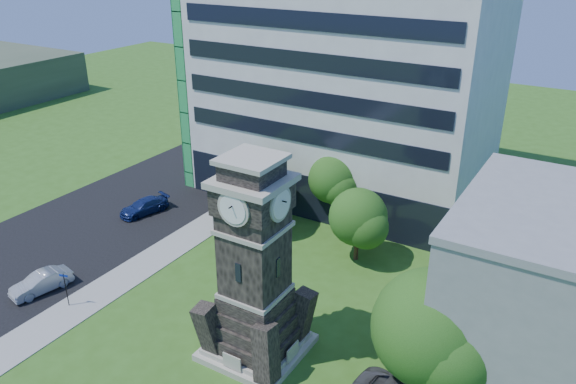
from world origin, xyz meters
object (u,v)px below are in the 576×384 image
Objects in this scene: clock_tower at (255,274)px; street_sign at (65,286)px; car_street_mid at (41,283)px; car_street_north at (144,206)px.

clock_tower is 4.89× the size of street_sign.
clock_tower is 13.93m from street_sign.
car_street_mid is (-16.12, -2.58, -4.60)m from clock_tower.
car_street_mid is at bearing -62.69° from car_street_north.
car_street_north is at bearing 151.99° from clock_tower.
car_street_mid is at bearing 158.56° from street_sign.
car_street_north is 13.96m from street_sign.
car_street_north is (-18.70, 9.95, -4.63)m from clock_tower.
clock_tower is 21.69m from car_street_north.
clock_tower reaches higher than street_sign.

